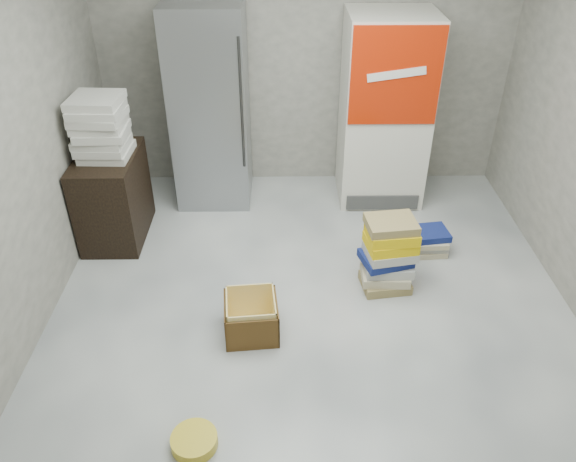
{
  "coord_description": "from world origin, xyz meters",
  "views": [
    {
      "loc": [
        -0.23,
        -2.92,
        2.92
      ],
      "look_at": [
        -0.18,
        0.7,
        0.49
      ],
      "focal_mm": 35.0,
      "sensor_mm": 36.0,
      "label": 1
    }
  ],
  "objects_px": {
    "steel_fridge": "(210,107)",
    "phonebook_stack_main": "(388,254)",
    "cardboard_box": "(251,319)",
    "coke_cooler": "(385,111)",
    "wood_shelf": "(113,197)"
  },
  "relations": [
    {
      "from": "wood_shelf",
      "to": "steel_fridge",
      "type": "bearing_deg",
      "value": 41.31
    },
    {
      "from": "wood_shelf",
      "to": "phonebook_stack_main",
      "type": "xyz_separation_m",
      "value": [
        2.34,
        -0.77,
        -0.09
      ]
    },
    {
      "from": "steel_fridge",
      "to": "phonebook_stack_main",
      "type": "relative_size",
      "value": 3.05
    },
    {
      "from": "coke_cooler",
      "to": "wood_shelf",
      "type": "height_order",
      "value": "coke_cooler"
    },
    {
      "from": "steel_fridge",
      "to": "wood_shelf",
      "type": "distance_m",
      "value": 1.23
    },
    {
      "from": "cardboard_box",
      "to": "steel_fridge",
      "type": "bearing_deg",
      "value": 97.04
    },
    {
      "from": "steel_fridge",
      "to": "coke_cooler",
      "type": "height_order",
      "value": "steel_fridge"
    },
    {
      "from": "phonebook_stack_main",
      "to": "cardboard_box",
      "type": "xyz_separation_m",
      "value": [
        -1.06,
        -0.53,
        -0.18
      ]
    },
    {
      "from": "coke_cooler",
      "to": "cardboard_box",
      "type": "height_order",
      "value": "coke_cooler"
    },
    {
      "from": "coke_cooler",
      "to": "wood_shelf",
      "type": "distance_m",
      "value": 2.63
    },
    {
      "from": "wood_shelf",
      "to": "phonebook_stack_main",
      "type": "bearing_deg",
      "value": -18.23
    },
    {
      "from": "steel_fridge",
      "to": "coke_cooler",
      "type": "relative_size",
      "value": 1.06
    },
    {
      "from": "cardboard_box",
      "to": "wood_shelf",
      "type": "bearing_deg",
      "value": 129.16
    },
    {
      "from": "steel_fridge",
      "to": "phonebook_stack_main",
      "type": "bearing_deg",
      "value": -44.86
    },
    {
      "from": "coke_cooler",
      "to": "phonebook_stack_main",
      "type": "xyz_separation_m",
      "value": [
        -0.14,
        -1.49,
        -0.59
      ]
    }
  ]
}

